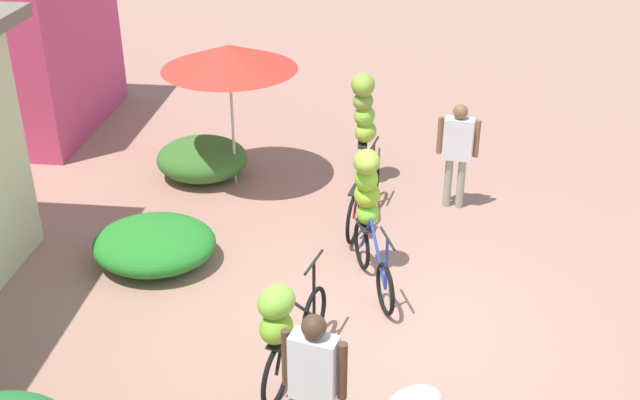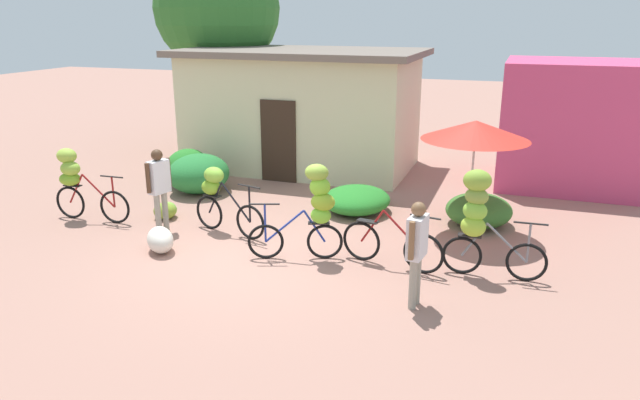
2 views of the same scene
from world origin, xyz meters
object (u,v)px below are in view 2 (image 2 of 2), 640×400
at_px(shop_pink, 572,124).
at_px(bicycle_center_loaded, 314,205).
at_px(bicycle_rightmost, 480,215).
at_px(bicycle_by_shop, 392,245).
at_px(banana_pile_on_ground, 166,210).
at_px(bicycle_leftmost, 76,178).
at_px(person_bystander, 159,182).
at_px(market_umbrella, 476,130).
at_px(bicycle_near_pile, 219,194).
at_px(produce_sack, 160,240).
at_px(tree_behind_building, 217,8).
at_px(building_low, 302,109).
at_px(person_vendor, 417,244).

relative_size(shop_pink, bicycle_center_loaded, 1.94).
xyz_separation_m(shop_pink, bicycle_rightmost, (-1.57, -6.16, -0.45)).
relative_size(bicycle_by_shop, banana_pile_on_ground, 2.96).
xyz_separation_m(bicycle_leftmost, person_bystander, (1.98, -0.08, 0.11)).
bearing_deg(bicycle_rightmost, market_umbrella, 99.22).
distance_m(market_umbrella, bicycle_near_pile, 4.84).
distance_m(banana_pile_on_ground, produce_sack, 1.81).
bearing_deg(person_bystander, bicycle_by_shop, -1.99).
distance_m(bicycle_leftmost, bicycle_by_shop, 6.46).
distance_m(tree_behind_building, produce_sack, 9.48).
height_order(building_low, bicycle_leftmost, building_low).
xyz_separation_m(shop_pink, person_vendor, (-2.30, -7.50, -0.53)).
relative_size(tree_behind_building, bicycle_leftmost, 3.50).
xyz_separation_m(shop_pink, produce_sack, (-6.84, -6.95, -1.25)).
bearing_deg(person_bystander, bicycle_near_pile, 22.09).
distance_m(banana_pile_on_ground, person_bystander, 1.15).
distance_m(shop_pink, bicycle_leftmost, 11.13).
bearing_deg(person_vendor, banana_pile_on_ground, 158.75).
bearing_deg(produce_sack, bicycle_rightmost, 8.59).
xyz_separation_m(bicycle_near_pile, person_bystander, (-1.01, -0.41, 0.24)).
distance_m(bicycle_center_loaded, produce_sack, 2.79).
bearing_deg(person_bystander, person_vendor, -15.49).
bearing_deg(banana_pile_on_ground, person_bystander, -61.37).
height_order(building_low, market_umbrella, building_low).
relative_size(shop_pink, person_bystander, 1.99).
relative_size(bicycle_center_loaded, banana_pile_on_ground, 2.79).
height_order(bicycle_leftmost, bicycle_by_shop, bicycle_leftmost).
bearing_deg(shop_pink, produce_sack, -134.51).
distance_m(produce_sack, person_vendor, 4.63).
bearing_deg(bicycle_by_shop, bicycle_leftmost, 177.89).
xyz_separation_m(tree_behind_building, bicycle_leftmost, (0.57, -7.15, -3.25)).
xyz_separation_m(bicycle_center_loaded, bicycle_by_shop, (1.30, 0.12, -0.59)).
bearing_deg(tree_behind_building, market_umbrella, -33.89).
xyz_separation_m(bicycle_leftmost, produce_sack, (2.50, -0.93, -0.65)).
distance_m(shop_pink, bicycle_by_shop, 6.99).
distance_m(market_umbrella, produce_sack, 5.90).
xyz_separation_m(market_umbrella, produce_sack, (-4.95, -2.70, -1.75)).
xyz_separation_m(bicycle_by_shop, person_vendor, (0.61, -1.25, 0.57)).
bearing_deg(bicycle_rightmost, person_vendor, -118.25).
xyz_separation_m(bicycle_rightmost, person_bystander, (-5.78, 0.06, -0.04)).
bearing_deg(bicycle_by_shop, bicycle_center_loaded, -174.61).
distance_m(building_low, bicycle_rightmost, 7.67).
relative_size(bicycle_rightmost, person_bystander, 1.07).
xyz_separation_m(market_umbrella, banana_pile_on_ground, (-5.86, -1.13, -1.80)).
bearing_deg(bicycle_near_pile, bicycle_by_shop, -9.32).
relative_size(tree_behind_building, market_umbrella, 2.78).
relative_size(market_umbrella, bicycle_by_shop, 1.23).
bearing_deg(bicycle_leftmost, tree_behind_building, 94.52).
height_order(shop_pink, market_umbrella, shop_pink).
xyz_separation_m(shop_pink, bicycle_center_loaded, (-4.21, -6.38, -0.51)).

